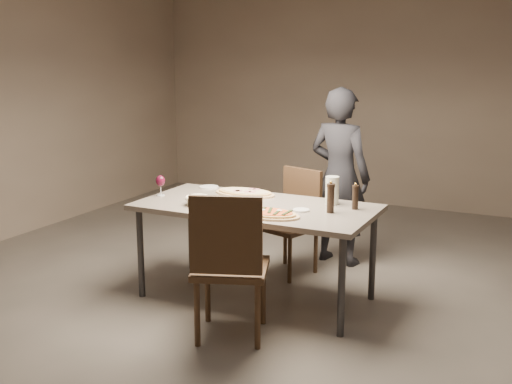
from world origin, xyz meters
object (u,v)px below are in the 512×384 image
at_px(carafe, 332,190).
at_px(chair_near, 229,259).
at_px(ham_pizza, 245,193).
at_px(pepper_mill_left, 355,197).
at_px(dining_table, 256,212).
at_px(bread_basket, 198,200).
at_px(chair_far, 294,215).
at_px(zucchini_pizza, 264,213).
at_px(diner, 340,177).

bearing_deg(carafe, chair_near, -107.83).
relative_size(ham_pizza, pepper_mill_left, 2.59).
height_order(dining_table, bread_basket, bread_basket).
bearing_deg(pepper_mill_left, chair_far, 143.81).
height_order(zucchini_pizza, chair_near, chair_near).
bearing_deg(bread_basket, zucchini_pizza, -5.93).
distance_m(bread_basket, diner, 1.48).
bearing_deg(chair_near, carafe, 51.74).
relative_size(bread_basket, diner, 0.12).
bearing_deg(bread_basket, dining_table, 26.36).
xyz_separation_m(dining_table, bread_basket, (-0.40, -0.20, 0.10)).
xyz_separation_m(zucchini_pizza, chair_near, (-0.02, -0.50, -0.19)).
relative_size(bread_basket, pepper_mill_left, 0.98).
xyz_separation_m(pepper_mill_left, chair_far, (-0.70, 0.51, -0.34)).
bearing_deg(diner, pepper_mill_left, 125.05).
relative_size(carafe, chair_far, 0.24).
relative_size(dining_table, zucchini_pizza, 3.39).
xyz_separation_m(ham_pizza, diner, (0.52, 0.84, 0.03)).
distance_m(zucchini_pizza, diner, 1.38).
xyz_separation_m(zucchini_pizza, diner, (0.09, 1.38, 0.03)).
bearing_deg(pepper_mill_left, ham_pizza, 175.20).
bearing_deg(pepper_mill_left, diner, 115.26).
relative_size(zucchini_pizza, chair_far, 0.59).
bearing_deg(bread_basket, pepper_mill_left, 19.58).
distance_m(dining_table, diner, 1.16).
distance_m(zucchini_pizza, chair_far, 1.02).
bearing_deg(pepper_mill_left, zucchini_pizza, -138.91).
bearing_deg(ham_pizza, pepper_mill_left, -2.11).
distance_m(pepper_mill_left, chair_near, 1.13).
bearing_deg(chair_far, diner, -105.89).
bearing_deg(dining_table, chair_near, -76.95).
bearing_deg(diner, bread_basket, 72.53).
relative_size(dining_table, diner, 1.13).
bearing_deg(chair_far, zucchini_pizza, 117.27).
height_order(chair_far, diner, diner).
distance_m(zucchini_pizza, carafe, 0.63).
xyz_separation_m(zucchini_pizza, chair_far, (-0.18, 0.97, -0.26)).
height_order(pepper_mill_left, chair_far, pepper_mill_left).
relative_size(zucchini_pizza, diner, 0.33).
bearing_deg(ham_pizza, zucchini_pizza, -48.60).
relative_size(carafe, chair_near, 0.21).
distance_m(carafe, chair_near, 1.13).
height_order(carafe, diner, diner).
xyz_separation_m(ham_pizza, chair_far, (0.26, 0.43, -0.26)).
bearing_deg(zucchini_pizza, ham_pizza, 131.36).
xyz_separation_m(dining_table, diner, (0.28, 1.12, 0.10)).
relative_size(zucchini_pizza, carafe, 2.48).
bearing_deg(carafe, ham_pizza, 179.84).
bearing_deg(bread_basket, diner, 62.73).
relative_size(dining_table, bread_basket, 9.26).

